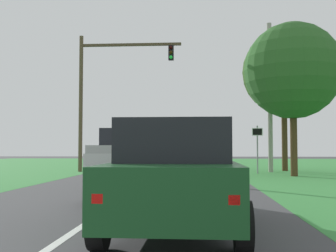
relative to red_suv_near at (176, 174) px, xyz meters
name	(u,v)px	position (x,y,z in m)	size (l,w,h in m)	color
ground_plane	(135,191)	(-1.77, 7.04, -1.00)	(120.00, 120.00, 0.00)	#424244
red_suv_near	(176,174)	(0.00, 0.00, 0.00)	(2.30, 4.62, 1.91)	#194C23
pickup_truck_lead	(135,163)	(-1.47, 4.98, 0.01)	(2.25, 4.96, 2.00)	silver
traffic_light	(105,84)	(-5.38, 18.56, 4.46)	(6.38, 0.40, 8.47)	brown
keep_moving_sign	(257,143)	(3.79, 17.24, 0.74)	(0.60, 0.09, 2.73)	gray
oak_tree_right	(284,73)	(5.92, 20.24, 5.31)	(5.28, 5.28, 8.96)	#4C351E
utility_pole_right	(270,97)	(4.80, 18.87, 3.58)	(0.28, 0.28, 9.15)	#9E998E
extra_tree_1	(293,71)	(5.36, 15.08, 4.49)	(5.05, 5.05, 8.03)	#4C351E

